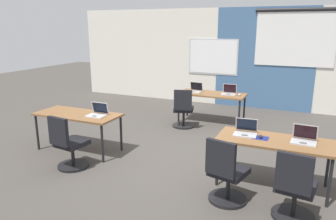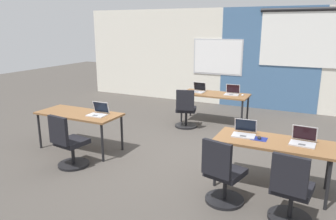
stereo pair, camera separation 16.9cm
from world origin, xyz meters
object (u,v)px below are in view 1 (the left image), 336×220
at_px(laptop_far_left, 195,90).
at_px(chair_near_left_inner, 69,147).
at_px(laptop_near_right_inner, 246,131).
at_px(mouse_near_right_inner, 261,137).
at_px(desk_near_left, 78,117).
at_px(desk_far_center, 212,96).
at_px(laptop_near_left_inner, 97,113).
at_px(chair_near_right_inner, 226,176).
at_px(chair_far_left, 183,112).
at_px(chair_near_right_end, 294,192).
at_px(mouse_far_right, 239,95).
at_px(laptop_near_right_end, 304,139).
at_px(desk_near_right, 274,144).
at_px(laptop_far_right, 229,92).

relative_size(laptop_far_left, chair_near_left_inner, 0.37).
xyz_separation_m(laptop_near_right_inner, mouse_near_right_inner, (0.23, -0.08, -0.03)).
height_order(desk_near_left, desk_far_center, same).
bearing_deg(laptop_near_left_inner, chair_near_right_inner, -18.72).
height_order(chair_far_left, chair_near_right_end, same).
distance_m(mouse_near_right_inner, chair_near_left_inner, 3.04).
relative_size(chair_far_left, mouse_far_right, 9.04).
relative_size(laptop_far_left, laptop_near_right_end, 0.99).
xyz_separation_m(desk_far_center, laptop_near_right_end, (2.13, -2.73, 0.11)).
distance_m(laptop_far_left, chair_near_left_inner, 3.68).
distance_m(chair_near_right_inner, laptop_near_left_inner, 2.71).
xyz_separation_m(desk_far_center, laptop_near_right_inner, (1.32, -2.73, 0.11)).
relative_size(laptop_near_right_inner, mouse_far_right, 3.44).
relative_size(desk_far_center, laptop_near_right_inner, 4.57).
xyz_separation_m(desk_near_left, desk_near_right, (3.50, 0.00, 0.00)).
relative_size(laptop_near_right_inner, chair_near_left_inner, 0.38).
bearing_deg(desk_near_right, desk_near_left, 180.00).
height_order(laptop_far_left, laptop_near_left_inner, same).
height_order(laptop_far_left, chair_near_left_inner, laptop_far_left).
bearing_deg(desk_near_right, chair_near_left_inner, -166.97).
distance_m(desk_near_left, chair_near_left_inner, 0.86).
relative_size(desk_near_left, chair_near_left_inner, 1.74).
bearing_deg(chair_near_right_end, laptop_near_left_inner, -6.26).
distance_m(desk_near_right, laptop_far_left, 3.56).
xyz_separation_m(desk_near_left, desk_far_center, (1.75, 2.80, 0.00)).
xyz_separation_m(laptop_far_left, chair_near_right_end, (2.52, -3.61, -0.39)).
relative_size(chair_near_right_end, laptop_near_left_inner, 2.69).
distance_m(desk_far_center, mouse_far_right, 0.66).
bearing_deg(laptop_near_left_inner, chair_near_right_end, -15.97).
height_order(chair_far_left, laptop_far_right, laptop_far_right).
bearing_deg(laptop_near_right_end, chair_near_right_inner, -134.72).
height_order(desk_near_right, mouse_far_right, mouse_far_right).
height_order(chair_near_right_inner, mouse_far_right, chair_near_right_inner).
height_order(desk_near_right, laptop_near_right_inner, laptop_near_right_inner).
relative_size(desk_far_center, laptop_near_left_inner, 4.69).
xyz_separation_m(laptop_far_right, chair_near_right_end, (1.69, -3.66, -0.39)).
xyz_separation_m(chair_far_left, laptop_near_left_inner, (-0.86, -2.09, 0.39)).
xyz_separation_m(chair_near_right_inner, laptop_near_left_inner, (-2.57, 0.76, 0.39)).
height_order(desk_near_left, chair_near_right_inner, chair_near_right_inner).
relative_size(laptop_near_right_inner, laptop_far_right, 1.02).
bearing_deg(chair_near_left_inner, mouse_near_right_inner, -158.85).
bearing_deg(mouse_far_right, desk_near_right, -68.92).
bearing_deg(laptop_far_left, desk_far_center, 1.15).
bearing_deg(chair_far_left, desk_far_center, -140.75).
bearing_deg(mouse_near_right_inner, laptop_near_right_inner, 161.53).
distance_m(laptop_far_left, laptop_far_right, 0.84).
relative_size(desk_near_right, laptop_near_right_inner, 4.57).
bearing_deg(chair_near_left_inner, laptop_far_left, -97.45).
distance_m(laptop_near_right_inner, chair_near_right_end, 1.22).
height_order(mouse_near_right_inner, mouse_far_right, mouse_near_right_inner).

